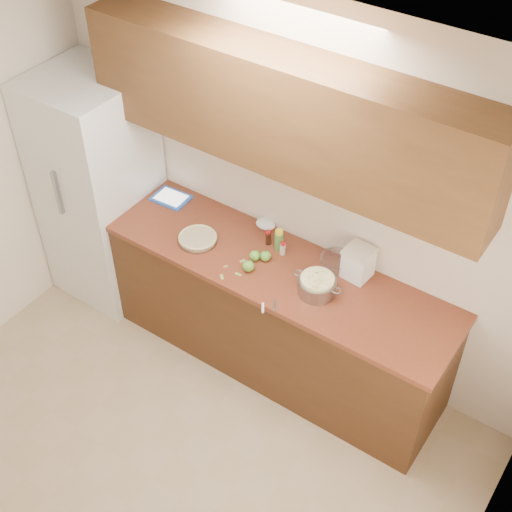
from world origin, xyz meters
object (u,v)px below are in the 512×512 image
Objects in this scene: colander at (317,285)px; flour_canister at (358,263)px; tablet at (171,198)px; pie at (198,239)px.

flour_canister is (0.13, 0.27, 0.05)m from colander.
flour_canister is at bearing -1.20° from tablet.
flour_canister reaches higher than tablet.
pie reaches higher than tablet.
colander reaches higher than pie.
tablet is at bearing -177.73° from flour_canister.
tablet is (-1.47, -0.06, -0.10)m from flour_canister.
tablet is at bearing 150.14° from pie.
flour_canister reaches higher than pie.
tablet is (-0.44, 0.25, -0.01)m from pie.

